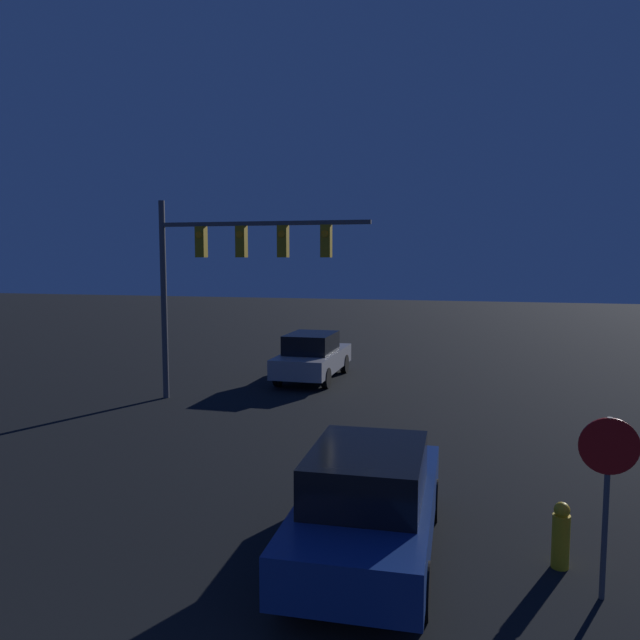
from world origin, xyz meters
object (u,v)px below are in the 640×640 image
(traffic_signal_mast, at_px, (228,259))
(fire_hydrant, at_px, (561,535))
(car_near, at_px, (369,501))
(car_far, at_px, (313,356))
(stop_sign, at_px, (608,474))

(traffic_signal_mast, distance_m, fire_hydrant, 12.16)
(car_near, height_order, traffic_signal_mast, traffic_signal_mast)
(car_far, height_order, fire_hydrant, car_far)
(fire_hydrant, bearing_deg, car_near, -171.81)
(car_near, height_order, car_far, same)
(stop_sign, xyz_separation_m, fire_hydrant, (-0.41, 0.72, -1.16))
(car_far, xyz_separation_m, fire_hydrant, (6.79, -11.96, -0.37))
(car_far, relative_size, stop_sign, 2.00)
(traffic_signal_mast, xyz_separation_m, stop_sign, (8.69, -8.81, -2.58))
(car_near, height_order, fire_hydrant, car_near)
(car_near, xyz_separation_m, traffic_signal_mast, (-5.67, 8.46, 3.37))
(stop_sign, bearing_deg, car_near, 173.54)
(car_near, distance_m, fire_hydrant, 2.66)
(stop_sign, bearing_deg, fire_hydrant, 119.96)
(car_near, height_order, stop_sign, stop_sign)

